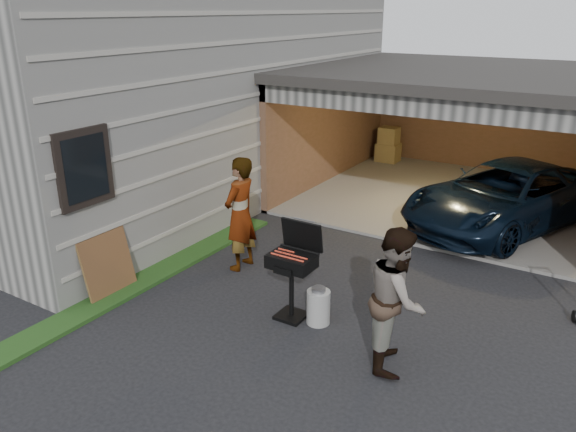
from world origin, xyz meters
name	(u,v)px	position (x,y,z in m)	size (l,w,h in m)	color
ground	(266,318)	(0.00, 0.00, 0.00)	(80.00, 80.00, 0.00)	black
house	(148,69)	(-6.00, 4.00, 2.75)	(7.00, 11.00, 5.50)	#474744
groundcover_strip	(100,303)	(-2.25, -1.00, 0.03)	(0.50, 8.00, 0.06)	#193814
garage	(468,116)	(0.76, 6.79, 1.87)	(6.80, 6.30, 2.90)	#605E59
minivan	(505,199)	(2.02, 5.24, 0.62)	(2.05, 4.44, 1.23)	black
woman	(240,214)	(-1.27, 1.15, 0.95)	(0.69, 0.45, 1.89)	#C6DEF9
man	(397,298)	(1.90, -0.05, 0.88)	(0.86, 0.67, 1.77)	#44221A
bbq_grill	(293,264)	(0.30, 0.23, 0.81)	(0.62, 0.54, 1.37)	black
propane_tank	(318,307)	(0.68, 0.27, 0.24)	(0.32, 0.32, 0.48)	#B1B0AC
plywood_panel	(108,265)	(-2.40, -0.67, 0.48)	(0.04, 0.86, 0.97)	brown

